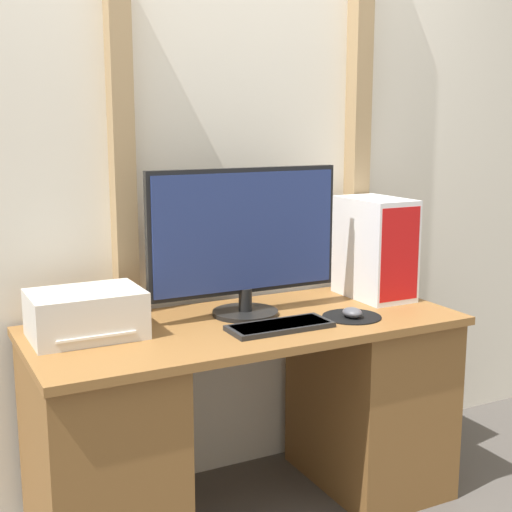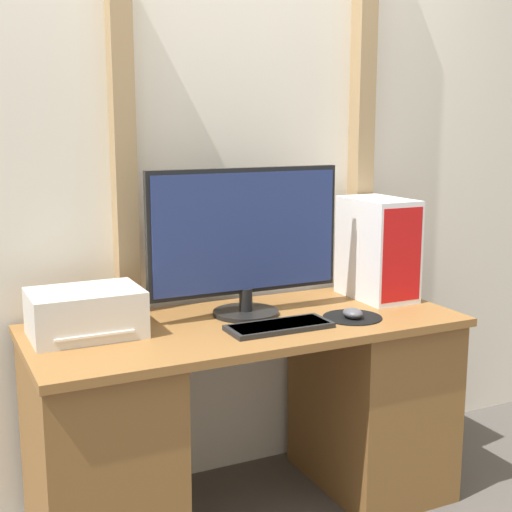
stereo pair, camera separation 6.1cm
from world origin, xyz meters
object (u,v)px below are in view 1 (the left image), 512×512
printer (86,314)px  mouse (352,313)px  monitor (245,237)px  keyboard (280,326)px  computer_tower (375,248)px

printer → mouse: bearing=-13.5°
monitor → printer: size_ratio=2.03×
monitor → keyboard: bearing=-83.0°
monitor → keyboard: size_ratio=2.03×
keyboard → printer: size_ratio=1.00×
keyboard → computer_tower: 0.64m
keyboard → computer_tower: (0.57, 0.23, 0.19)m
monitor → mouse: size_ratio=8.96×
computer_tower → printer: size_ratio=1.11×
mouse → keyboard: bearing=179.1°
mouse → monitor: bearing=145.4°
printer → computer_tower: bearing=0.4°
computer_tower → monitor: bearing=-179.6°
computer_tower → printer: 1.19m
keyboard → computer_tower: computer_tower is taller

